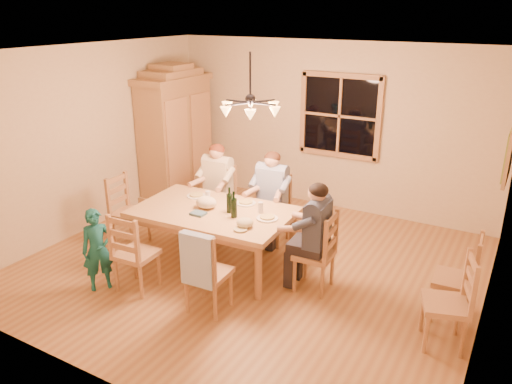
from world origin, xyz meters
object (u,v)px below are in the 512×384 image
Objects in this scene: chair_end_left at (131,223)px; wine_bottle_a at (229,200)px; chair_near_left at (137,265)px; chair_near_right at (209,285)px; chandelier at (250,107)px; adult_woman at (217,177)px; chair_far_right at (271,222)px; dining_table at (213,217)px; adult_plaid_man at (272,186)px; chair_far_left at (218,211)px; chair_end_right at (314,265)px; chair_spare_back at (453,292)px; adult_slate_man at (316,224)px; armoire at (176,138)px; child at (98,250)px; chair_spare_front at (443,317)px; wine_bottle_b at (234,204)px.

chair_end_left is 3.00× the size of wine_bottle_a.
chair_near_right is at bearing -0.00° from chair_near_left.
chandelier is 0.88× the size of adult_woman.
wine_bottle_a is at bearing 80.32° from chair_far_right.
adult_plaid_man reaches higher than dining_table.
chair_far_left is 0.54m from adult_woman.
wine_bottle_a is (0.67, 0.99, 0.62)m from chair_near_left.
chair_end_right is 1.00× the size of chair_spare_back.
armoire is at bearing 59.92° from adult_slate_man.
chair_far_right is at bearing 72.22° from chair_spare_back.
adult_woman reaches higher than chair_near_right.
child is (-0.30, -2.08, -0.34)m from adult_woman.
child reaches higher than dining_table.
adult_slate_man is at bearing 153.43° from adult_woman.
chair_far_left is 3.00× the size of wine_bottle_a.
dining_table is at bearing -42.03° from armoire.
wine_bottle_a is at bearing -38.40° from armoire.
chair_far_left is 3.64m from chair_spare_front.
chair_near_right is at bearing 117.90° from adult_woman.
wine_bottle_a is 2.76m from chair_spare_front.
chair_near_right and chair_spare_front have the same top height.
chair_near_left is 1.00× the size of chair_end_right.
armoire reaches higher than chair_end_left.
adult_slate_man is at bearing 7.69° from wine_bottle_b.
chair_far_left is 1.13× the size of adult_woman.
dining_table is 2.06× the size of chair_near_right.
child is at bearing 22.72° from chair_end_left.
chair_spare_front is 0.53m from chair_spare_back.
chair_spare_back is at bearing 166.36° from adult_woman.
chandelier reaches higher than wine_bottle_b.
chair_near_left is at bearing -131.70° from wine_bottle_b.
adult_woman reaches higher than chair_end_right.
wine_bottle_b reaches higher than dining_table.
chair_end_right is 1.00× the size of chair_spare_front.
chandelier reaches higher than chair_end_right.
child is (-0.30, -2.08, 0.20)m from chair_far_left.
adult_slate_man reaches higher than chair_spare_front.
armoire is 5.16m from chair_spare_back.
chair_end_right is at bearing 3.05° from dining_table.
adult_plaid_man reaches higher than wine_bottle_b.
chandelier reaches higher than chair_spare_front.
chair_far_left is at bearing 76.70° from chair_spare_back.
wine_bottle_b reaches higher than chair_spare_back.
child is (0.53, -1.10, 0.20)m from chair_end_left.
chair_spare_front is (1.53, -0.34, 0.00)m from chair_end_right.
chair_far_left is 1.13× the size of adult_slate_man.
wine_bottle_a is at bearing 128.44° from chair_far_left.
adult_slate_man is at bearing 26.57° from chair_near_left.
wine_bottle_a is at bearing 88.88° from chair_end_right.
wine_bottle_b is 1.68m from child.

